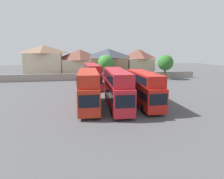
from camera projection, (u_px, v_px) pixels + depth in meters
ground at (101, 85)px, 44.08m from camera, size 140.00×140.00×0.00m
depot_boundary_wall at (97, 76)px, 51.28m from camera, size 56.00×0.50×1.80m
bus_1 at (88, 87)px, 25.58m from camera, size 3.00×10.64×4.99m
bus_2 at (117, 87)px, 25.92m from camera, size 3.00×11.61×5.06m
bus_3 at (144, 87)px, 26.64m from camera, size 2.61×10.27×4.71m
bus_4 at (92, 74)px, 40.98m from camera, size 3.02×12.07×4.82m
bus_5 at (113, 78)px, 41.74m from camera, size 2.87×11.81×3.33m
house_terrace_left at (44, 61)px, 54.34m from camera, size 10.18×7.98×9.24m
house_terrace_centre at (80, 63)px, 56.39m from camera, size 10.70×7.39×8.03m
house_terrace_right at (108, 63)px, 57.08m from camera, size 11.22×6.45×8.27m
house_terrace_far_right at (139, 62)px, 59.51m from camera, size 8.15×7.83×8.16m
tree_left_of_lot at (106, 63)px, 53.51m from camera, size 4.58×4.58×6.54m
tree_behind_wall at (165, 63)px, 51.81m from camera, size 4.20×4.20×6.60m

